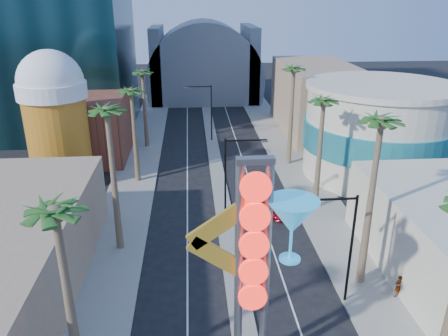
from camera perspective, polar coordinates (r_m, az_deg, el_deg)
sidewalk_west at (r=54.58m, az=-11.12°, el=0.43°), size 5.00×100.00×0.15m
sidewalk_east at (r=55.59m, az=8.71°, el=0.99°), size 5.00×100.00×0.15m
median at (r=57.07m, az=-1.30°, el=1.80°), size 1.60×84.00×0.15m
brick_filler_west at (r=57.29m, az=-17.58°, el=4.98°), size 10.00×10.00×8.00m
filler_east at (r=67.90m, az=11.94°, el=8.91°), size 10.00×20.00×10.00m
beer_mug at (r=49.11m, az=-21.16°, el=6.52°), size 7.00×7.00×14.50m
turquoise_building at (r=52.14m, az=19.42°, el=4.59°), size 16.60×16.60×10.60m
canopy at (r=88.94m, az=-2.60°, el=11.85°), size 22.00×16.00×22.00m
neon_sign at (r=22.50m, az=5.89°, el=-11.21°), size 6.53×2.60×12.55m
streetlight_0 at (r=38.62m, az=0.99°, el=-0.53°), size 3.79×0.25×8.00m
streetlight_1 at (r=61.40m, az=-2.17°, el=7.91°), size 3.79×0.25×8.00m
streetlight_2 at (r=29.39m, az=15.51°, el=-9.09°), size 3.45×0.25×8.00m
palm_0 at (r=20.92m, az=-21.01°, el=-7.07°), size 2.40×2.40×11.70m
palm_1 at (r=33.31m, az=-14.94°, el=5.88°), size 2.40×2.40×12.70m
palm_2 at (r=47.07m, az=-11.96°, el=8.95°), size 2.40×2.40×11.20m
palm_3 at (r=58.77m, az=-10.59°, el=11.53°), size 2.40×2.40×11.20m
palm_5 at (r=29.40m, az=19.68°, el=4.17°), size 2.40×2.40×13.20m
palm_6 at (r=40.57m, az=12.83°, el=7.53°), size 2.40×2.40×11.70m
palm_7 at (r=51.73m, az=9.08°, el=11.79°), size 2.40×2.40×12.70m
red_pickup at (r=42.41m, az=7.40°, el=-4.74°), size 2.61×5.37×1.47m
pedestrian_a at (r=33.06m, az=21.79°, el=-14.14°), size 0.71×0.61×1.66m
pedestrian_b at (r=37.20m, az=19.23°, el=-9.29°), size 1.13×1.03×1.89m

